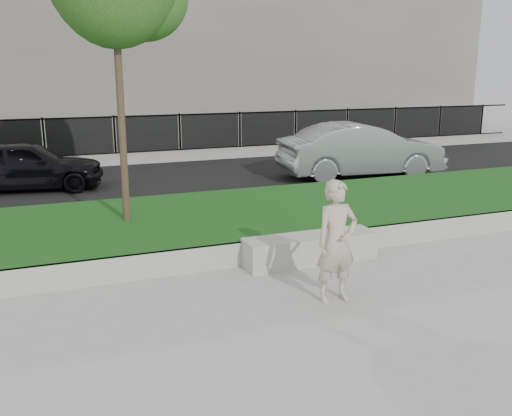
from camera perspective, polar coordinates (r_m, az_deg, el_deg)
name	(u,v)px	position (r m, az deg, el deg)	size (l,w,h in m)	color
ground	(278,286)	(8.50, 2.21, -7.82)	(90.00, 90.00, 0.00)	gray
grass_bank	(216,223)	(11.10, -4.05, -1.51)	(34.00, 4.00, 0.40)	#0D340D
grass_kerb	(252,253)	(9.33, -0.36, -4.49)	(34.00, 0.08, 0.40)	gray
street	(156,181)	(16.34, -9.93, 2.66)	(34.00, 7.00, 0.04)	black
far_pavement	(129,157)	(20.70, -12.54, 4.99)	(34.00, 3.00, 0.12)	gray
iron_fence	(134,147)	(19.65, -12.13, 5.97)	(32.00, 0.30, 1.50)	slate
building_facade	(97,24)	(27.46, -15.62, 17.27)	(34.00, 10.00, 10.00)	#5C5650
stone_bench	(310,249)	(9.48, 5.43, -4.06)	(2.25, 0.56, 0.46)	gray
man	(336,242)	(7.80, 8.05, -3.34)	(0.62, 0.41, 1.70)	tan
book	(339,228)	(9.81, 8.27, -2.03)	(0.25, 0.18, 0.03)	beige
car_dark	(26,165)	(15.86, -21.99, 3.98)	(1.54, 3.82, 1.30)	black
car_silver	(361,150)	(16.80, 10.47, 5.70)	(1.64, 4.71, 1.55)	gray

